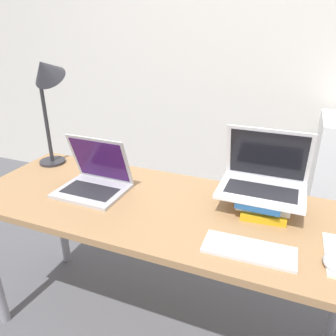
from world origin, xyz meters
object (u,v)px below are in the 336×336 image
mouse (333,261)px  desk_lamp (46,83)px  laptop_left (95,180)px  wireless_keyboard (249,250)px  book_stack (263,200)px  laptop_on_books (263,179)px

mouse → desk_lamp: size_ratio=0.17×
laptop_left → wireless_keyboard: laptop_left is taller
laptop_left → wireless_keyboard: 0.77m
mouse → laptop_left: bearing=171.1°
book_stack → desk_lamp: 1.17m
laptop_left → book_stack: laptop_left is taller
mouse → wireless_keyboard: bearing=-172.9°
laptop_on_books → mouse: bearing=-47.6°
wireless_keyboard → desk_lamp: size_ratio=0.53×
laptop_left → book_stack: size_ratio=1.05×
desk_lamp → wireless_keyboard: bearing=-17.5°
wireless_keyboard → book_stack: bearing=89.1°
laptop_left → wireless_keyboard: size_ratio=0.97×
laptop_left → wireless_keyboard: bearing=-14.3°
laptop_left → laptop_on_books: laptop_on_books is taller
laptop_left → laptop_on_books: (0.74, 0.14, 0.08)m
book_stack → wireless_keyboard: 0.32m
laptop_left → wireless_keyboard: (0.75, -0.19, -0.04)m
wireless_keyboard → mouse: size_ratio=3.19×
mouse → desk_lamp: 1.45m
mouse → laptop_on_books: bearing=132.4°
desk_lamp → book_stack: bearing=-1.4°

